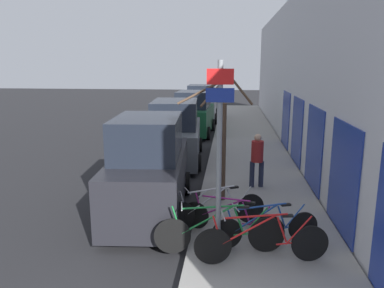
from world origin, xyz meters
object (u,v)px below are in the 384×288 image
(bicycle_1, at_px, (220,232))
(signpost, at_px, (219,153))
(parked_car_2, at_px, (194,115))
(parked_car_0, at_px, (149,171))
(bicycle_2, at_px, (266,228))
(parked_car_3, at_px, (202,104))
(bicycle_3, at_px, (231,219))
(bicycle_0, at_px, (262,242))
(parked_car_1, at_px, (175,134))
(bicycle_4, at_px, (216,210))
(street_tree, at_px, (222,142))
(pedestrian_near, at_px, (257,157))

(bicycle_1, bearing_deg, signpost, 123.15)
(parked_car_2, bearing_deg, parked_car_0, -87.85)
(signpost, height_order, bicycle_2, signpost)
(parked_car_3, bearing_deg, parked_car_2, -90.97)
(bicycle_2, height_order, bicycle_3, bicycle_2)
(bicycle_1, relative_size, parked_car_0, 0.56)
(bicycle_0, bearing_deg, bicycle_2, -20.56)
(bicycle_1, height_order, bicycle_2, bicycle_1)
(parked_car_1, height_order, parked_car_3, parked_car_1)
(bicycle_0, bearing_deg, bicycle_4, 21.87)
(parked_car_2, distance_m, street_tree, 10.27)
(bicycle_1, bearing_deg, parked_car_0, 32.71)
(parked_car_3, bearing_deg, bicycle_1, -84.92)
(pedestrian_near, bearing_deg, parked_car_0, -155.75)
(parked_car_2, xyz_separation_m, pedestrian_near, (2.75, -8.88, 0.02))
(bicycle_1, height_order, bicycle_3, bicycle_1)
(parked_car_1, distance_m, parked_car_3, 10.55)
(bicycle_3, bearing_deg, bicycle_1, -176.44)
(bicycle_0, xyz_separation_m, parked_car_1, (-2.73, 7.70, 0.51))
(bicycle_1, xyz_separation_m, bicycle_3, (0.22, 0.78, -0.05))
(bicycle_0, height_order, parked_car_1, parked_car_1)
(parked_car_1, relative_size, parked_car_3, 1.18)
(bicycle_1, relative_size, bicycle_3, 1.17)
(parked_car_1, bearing_deg, signpost, -79.44)
(bicycle_2, bearing_deg, parked_car_1, 4.83)
(pedestrian_near, bearing_deg, bicycle_1, -113.64)
(bicycle_3, distance_m, parked_car_1, 6.99)
(bicycle_3, distance_m, street_tree, 2.45)
(bicycle_4, xyz_separation_m, street_tree, (0.06, 1.71, 1.20))
(signpost, relative_size, bicycle_3, 1.71)
(bicycle_4, bearing_deg, bicycle_1, 162.55)
(parked_car_3, xyz_separation_m, street_tree, (1.69, -15.08, 0.67))
(bicycle_2, bearing_deg, bicycle_3, 44.63)
(bicycle_1, height_order, parked_car_3, parked_car_3)
(parked_car_2, distance_m, pedestrian_near, 9.30)
(bicycle_1, distance_m, parked_car_0, 2.89)
(bicycle_4, distance_m, parked_car_3, 16.87)
(signpost, distance_m, parked_car_2, 13.16)
(bicycle_0, relative_size, bicycle_4, 1.14)
(parked_car_1, xyz_separation_m, parked_car_2, (0.16, 5.56, -0.01))
(bicycle_2, height_order, parked_car_0, parked_car_0)
(bicycle_3, distance_m, parked_car_0, 2.55)
(bicycle_0, bearing_deg, parked_car_1, 9.98)
(bicycle_1, height_order, parked_car_1, parked_car_1)
(bicycle_3, bearing_deg, bicycle_2, -98.76)
(parked_car_0, distance_m, parked_car_2, 10.81)
(bicycle_1, height_order, parked_car_2, parked_car_2)
(parked_car_1, xyz_separation_m, street_tree, (1.90, -4.53, 0.69))
(bicycle_3, bearing_deg, bicycle_0, -133.08)
(bicycle_0, relative_size, street_tree, 0.71)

